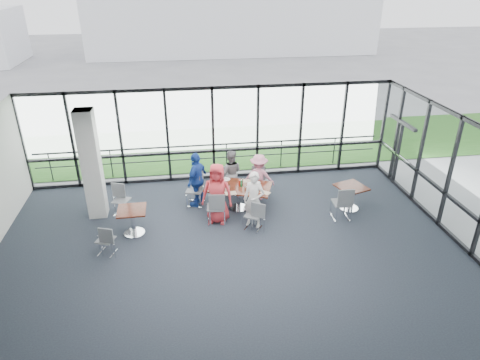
{
  "coord_description": "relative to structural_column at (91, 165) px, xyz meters",
  "views": [
    {
      "loc": [
        -1.09,
        -8.4,
        6.48
      ],
      "look_at": [
        0.52,
        2.45,
        1.1
      ],
      "focal_mm": 32.0,
      "sensor_mm": 36.0,
      "label": 1
    }
  ],
  "objects": [
    {
      "name": "diner_end",
      "position": [
        2.93,
        0.18,
        -0.75
      ],
      "size": [
        1.0,
        1.14,
        1.71
      ],
      "primitive_type": "imported",
      "rotation": [
        0.0,
        0.0,
        -2.14
      ],
      "color": "#1A3C98",
      "rests_on": "ground"
    },
    {
      "name": "chair_main_fl",
      "position": [
        4.02,
        0.75,
        -1.18
      ],
      "size": [
        0.51,
        0.51,
        0.84
      ],
      "primitive_type": null,
      "rotation": [
        0.0,
        0.0,
        2.85
      ],
      "color": "slate",
      "rests_on": "ground"
    },
    {
      "name": "menu_c",
      "position": [
        4.44,
        0.06,
        -0.85
      ],
      "size": [
        0.32,
        0.23,
        0.0
      ],
      "primitive_type": "cube",
      "rotation": [
        0.0,
        0.0,
        0.02
      ],
      "color": "beige",
      "rests_on": "main_table"
    },
    {
      "name": "tumbler_d",
      "position": [
        3.49,
        -0.14,
        -0.78
      ],
      "size": [
        0.07,
        0.07,
        0.15
      ],
      "primitive_type": "cylinder",
      "color": "white",
      "rests_on": "main_table"
    },
    {
      "name": "chair_spare_lb",
      "position": [
        0.69,
        -0.08,
        -1.15
      ],
      "size": [
        0.57,
        0.57,
        0.9
      ],
      "primitive_type": null,
      "rotation": [
        0.0,
        0.0,
        2.76
      ],
      "color": "slate",
      "rests_on": "ground"
    },
    {
      "name": "chair_main_end",
      "position": [
        2.84,
        0.18,
        -1.11
      ],
      "size": [
        0.6,
        0.6,
        0.98
      ],
      "primitive_type": null,
      "rotation": [
        0.0,
        0.0,
        -1.86
      ],
      "color": "slate",
      "rests_on": "ground"
    },
    {
      "name": "exit_door",
      "position": [
        9.6,
        0.75,
        -0.55
      ],
      "size": [
        0.12,
        1.6,
        2.1
      ],
      "primitive_type": "cube",
      "color": "black",
      "rests_on": "ground"
    },
    {
      "name": "plate_end",
      "position": [
        3.34,
        0.07,
        -0.84
      ],
      "size": [
        0.27,
        0.27,
        0.01
      ],
      "primitive_type": "cylinder",
      "color": "white",
      "rests_on": "main_table"
    },
    {
      "name": "plate_nl",
      "position": [
        3.54,
        -0.4,
        -0.84
      ],
      "size": [
        0.28,
        0.28,
        0.01
      ],
      "primitive_type": "cylinder",
      "color": "white",
      "rests_on": "main_table"
    },
    {
      "name": "diner_far_right",
      "position": [
        4.83,
        0.27,
        -0.85
      ],
      "size": [
        1.06,
        0.74,
        1.49
      ],
      "primitive_type": "imported",
      "rotation": [
        0.0,
        0.0,
        2.87
      ],
      "color": "pink",
      "rests_on": "ground"
    },
    {
      "name": "side_table_left",
      "position": [
        1.1,
        -1.19,
        -0.99
      ],
      "size": [
        0.76,
        0.76,
        0.75
      ],
      "rotation": [
        0.0,
        0.0,
        0.0
      ],
      "color": "#33150A",
      "rests_on": "ground"
    },
    {
      "name": "grass_strip",
      "position": [
        3.6,
        5.0,
        -1.59
      ],
      "size": [
        80.0,
        5.0,
        0.01
      ],
      "primitive_type": "cube",
      "color": "#1D5116",
      "rests_on": "ground"
    },
    {
      "name": "chair_spare_r",
      "position": [
        6.97,
        -1.25,
        -1.1
      ],
      "size": [
        0.51,
        0.51,
        1.0
      ],
      "primitive_type": null,
      "rotation": [
        0.0,
        0.0,
        -0.05
      ],
      "color": "slate",
      "rests_on": "ground"
    },
    {
      "name": "diner_far_left",
      "position": [
        4.01,
        0.68,
        -0.84
      ],
      "size": [
        0.82,
        0.6,
        1.51
      ],
      "primitive_type": "imported",
      "rotation": [
        0.0,
        0.0,
        2.92
      ],
      "color": "slate",
      "rests_on": "ground"
    },
    {
      "name": "menu_a",
      "position": [
        3.84,
        -0.66,
        -0.85
      ],
      "size": [
        0.34,
        0.25,
        0.0
      ],
      "primitive_type": "cube",
      "rotation": [
        0.0,
        0.0,
        0.07
      ],
      "color": "beige",
      "rests_on": "main_table"
    },
    {
      "name": "guard_rail",
      "position": [
        3.6,
        2.6,
        -1.1
      ],
      "size": [
        12.0,
        0.06,
        0.06
      ],
      "primitive_type": "cylinder",
      "rotation": [
        0.0,
        1.57,
        0.0
      ],
      "color": "#2D2D33",
      "rests_on": "ground"
    },
    {
      "name": "hangar_main",
      "position": [
        7.6,
        29.0,
        1.4
      ],
      "size": [
        24.0,
        10.0,
        6.0
      ],
      "primitive_type": "cube",
      "color": "white",
      "rests_on": "ground"
    },
    {
      "name": "curtain_wall_back",
      "position": [
        3.6,
        2.0,
        0.0
      ],
      "size": [
        12.0,
        0.1,
        3.2
      ],
      "primitive_type": "cube",
      "color": "white",
      "rests_on": "ground"
    },
    {
      "name": "condiment_caddy",
      "position": [
        4.2,
        -0.17,
        -0.83
      ],
      "size": [
        0.1,
        0.07,
        0.04
      ],
      "primitive_type": "cube",
      "color": "black",
      "rests_on": "main_table"
    },
    {
      "name": "diner_near_left",
      "position": [
        3.43,
        -0.87,
        -0.71
      ],
      "size": [
        0.99,
        0.79,
        1.77
      ],
      "primitive_type": "imported",
      "rotation": [
        0.0,
        0.0,
        -0.29
      ],
      "color": "#C93139",
      "rests_on": "ground"
    },
    {
      "name": "plate_nr",
      "position": [
        4.52,
        -0.71,
        -0.84
      ],
      "size": [
        0.24,
        0.24,
        0.01
      ],
      "primitive_type": "cylinder",
      "color": "white",
      "rests_on": "main_table"
    },
    {
      "name": "chair_main_nl",
      "position": [
        3.37,
        -0.93,
        -1.12
      ],
      "size": [
        0.52,
        0.52,
        0.96
      ],
      "primitive_type": null,
      "rotation": [
        0.0,
        0.0,
        -0.12
      ],
      "color": "slate",
      "rests_on": "ground"
    },
    {
      "name": "ceiling",
      "position": [
        3.6,
        -3.0,
        1.6
      ],
      "size": [
        12.0,
        10.0,
        0.04
      ],
      "primitive_type": "cube",
      "color": "silver",
      "rests_on": "ground"
    },
    {
      "name": "apron",
      "position": [
        3.6,
        7.0,
        -1.62
      ],
      "size": [
        80.0,
        70.0,
        0.02
      ],
      "primitive_type": "cube",
      "color": "gray",
      "rests_on": "ground"
    },
    {
      "name": "chair_spare_la",
      "position": [
        0.48,
        -2.04,
        -1.19
      ],
      "size": [
        0.52,
        0.52,
        0.82
      ],
      "primitive_type": null,
      "rotation": [
        0.0,
        0.0,
        -0.36
      ],
      "color": "slate",
      "rests_on": "ground"
    },
    {
      "name": "green_bottle",
      "position": [
        4.21,
        -0.28,
        -0.75
      ],
      "size": [
        0.05,
        0.05,
        0.2
      ],
      "primitive_type": "cylinder",
      "color": "#187438",
      "rests_on": "main_table"
    },
    {
      "name": "side_table_right",
      "position": [
        7.43,
        -0.76,
        -0.98
      ],
      "size": [
        1.0,
        1.0,
        0.75
      ],
      "rotation": [
        0.0,
        0.0,
        0.31
      ],
      "color": "#33150A",
      "rests_on": "ground"
    },
    {
      "name": "chair_main_nr",
      "position": [
        4.36,
        -1.43,
        -1.17
      ],
      "size": [
        0.58,
        0.58,
        0.86
      ],
      "primitive_type": null,
      "rotation": [
        0.0,
        0.0,
        -0.55
      ],
      "color": "slate",
      "rests_on": "ground"
    },
    {
      "name": "floor",
      "position": [
        3.6,
        -3.0,
        -1.61
      ],
      "size": [
        12.0,
        10.0,
        0.02
      ],
      "primitive_type": "cube",
      "color": "#212530",
      "rests_on": "ground"
    },
    {
      "name": "menu_b",
      "position": [
        4.83,
        -0.77,
        -0.85
      ],
      "size": [
        0.34,
        0.34,
        0.0
      ],
      "primitive_type": "cube",
      "rotation": [
        0.0,
        0.0,
        -0.71
      ],
      "color": "beige",
      "rests_on": "main_table"
    },
    {
      "name": "ketchup_bottle",
      "position": [
        4.16,
        -0.21,
        -0.76
      ],
      "size": [
        0.06,
        0.06,
        0.18
      ],
      "primitive_type": "cylinder",
      "color": "#AD1C0C",
      "rests_on": "main_table"
    },
    {
      "name": "structural_column",
      "position": [
        0.0,
        0.0,
        0.0
      ],
      "size": [
        0.5,
        0.5,
        3.2
      ],
      "primitive_type": "cube",
      "color": "silver",
      "rests_on": "ground"
    },
    {
      "name": "curtain_wall_right",
      "position": [
        9.6,
        -3.0,
        0.0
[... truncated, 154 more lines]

